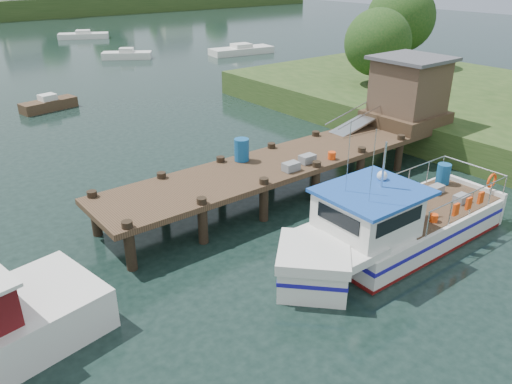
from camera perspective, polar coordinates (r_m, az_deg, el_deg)
ground_plane at (r=18.77m, az=-0.43°, el=-1.30°), size 160.00×160.00×0.00m
near_shore at (r=30.61m, az=26.81°, el=10.49°), size 16.00×30.00×7.76m
dock at (r=22.30m, az=13.02°, el=8.52°), size 16.60×3.00×4.78m
lobster_boat at (r=15.95m, az=14.98°, el=-4.00°), size 9.32×2.83×4.44m
moored_rowboat at (r=33.43m, az=-22.62°, el=9.25°), size 3.46×1.72×0.96m
moored_far at (r=65.05m, az=-19.12°, el=16.56°), size 5.93×4.17×0.96m
moored_b at (r=49.80m, az=-14.54°, el=14.94°), size 4.58×3.72×0.99m
moored_c at (r=50.96m, az=-1.67°, el=15.90°), size 6.53×2.99×0.99m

